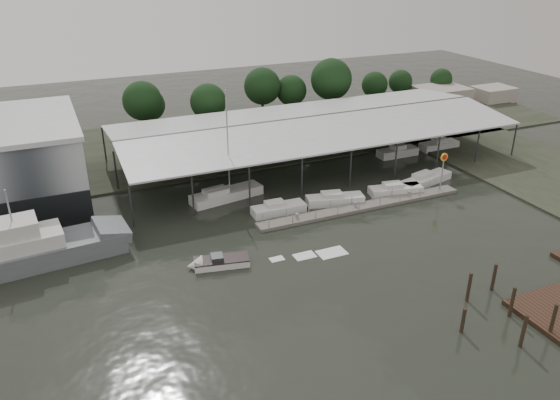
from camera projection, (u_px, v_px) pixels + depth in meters
name	position (u px, v px, depth m)	size (l,w,h in m)	color
ground	(286.00, 274.00, 54.32)	(200.00, 200.00, 0.00)	black
land_strip_far	(180.00, 146.00, 89.15)	(140.00, 30.00, 0.30)	#393F2F
land_strip_east	(540.00, 171.00, 79.05)	(20.00, 60.00, 0.30)	#393F2F
covered_boat_shed	(312.00, 121.00, 81.21)	(58.24, 24.00, 6.96)	silver
floating_dock	(362.00, 207.00, 68.03)	(28.00, 2.00, 1.40)	#68645C
shell_fuel_sign	(443.00, 165.00, 70.85)	(1.10, 0.18, 5.55)	gray
distant_commercial_buildings	(457.00, 96.00, 112.26)	(22.00, 8.00, 4.00)	gray
grey_trawler	(32.00, 250.00, 55.57)	(19.42, 6.63, 8.84)	slate
white_sailboat	(225.00, 195.00, 70.27)	(9.89, 4.18, 14.42)	silver
speedboat_underway	(216.00, 263.00, 55.56)	(17.15, 5.22, 2.00)	silver
moored_cruiser_0	(278.00, 209.00, 66.59)	(6.69, 2.37, 1.70)	silver
moored_cruiser_1	(335.00, 199.00, 69.09)	(7.58, 3.82, 1.70)	silver
moored_cruiser_2	(395.00, 190.00, 71.79)	(7.28, 3.48, 1.70)	silver
moored_cruiser_3	(425.00, 180.00, 74.96)	(8.91, 4.21, 1.70)	silver
mooring_pilings	(503.00, 308.00, 47.30)	(7.22, 7.51, 3.72)	#312718
horizon_tree_line	(277.00, 89.00, 98.77)	(67.54, 10.80, 11.37)	#311E15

